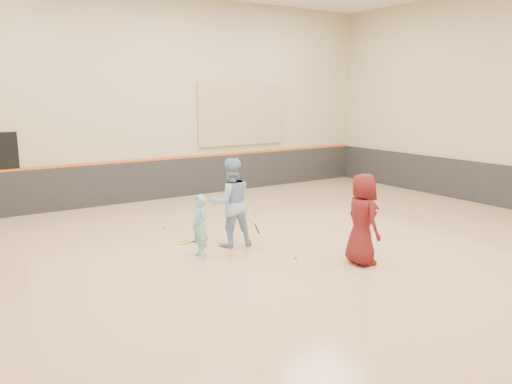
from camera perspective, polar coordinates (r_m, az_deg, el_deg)
room at (r=10.21m, az=2.58°, el=-2.05°), size 15.04×12.04×6.22m
wainscot_back at (r=15.40m, az=-10.50°, el=1.45°), size 14.90×0.04×1.20m
wainscot_right at (r=15.75m, az=25.23°, el=0.78°), size 0.04×11.90×1.20m
accent_stripe at (r=15.30m, az=-10.57°, el=3.74°), size 14.90×0.03×0.06m
acoustic_panel at (r=16.46m, az=-1.59°, el=8.90°), size 3.20×0.08×2.00m
girl at (r=9.76m, az=-6.46°, el=-3.90°), size 0.33×0.47×1.24m
instructor at (r=10.36m, az=-2.89°, el=-1.21°), size 1.03×0.88×1.85m
young_man at (r=9.47m, az=12.07°, el=-3.06°), size 0.71×0.93×1.72m
held_racket at (r=10.29m, az=-0.49°, el=-2.85°), size 0.31×0.31×0.56m
spare_racket at (r=10.85m, az=-8.25°, el=-5.54°), size 0.60×0.60×0.10m
ball_under_racket at (r=9.77m, az=4.52°, el=-7.44°), size 0.07×0.07×0.07m
ball_in_hand at (r=9.36m, az=13.62°, el=-2.08°), size 0.07×0.07×0.07m
ball_beside_spare at (r=12.10m, az=-10.48°, el=-3.93°), size 0.07×0.07×0.07m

